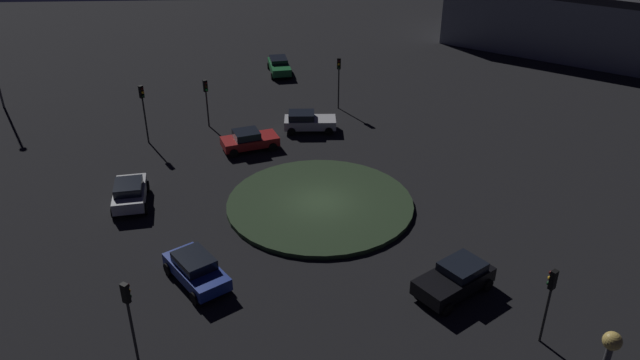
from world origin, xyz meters
TOP-DOWN VIEW (x-y plane):
  - ground_plane at (0.00, 0.00)m, footprint 116.68×116.68m
  - roundabout_island at (0.00, 0.00)m, footprint 11.27×11.27m
  - car_black at (-6.07, 8.49)m, footprint 4.39×3.84m
  - car_silver at (11.44, -0.79)m, footprint 2.51×4.05m
  - car_green at (2.56, -25.08)m, footprint 2.46×4.61m
  - car_red at (4.63, -8.18)m, footprint 4.34×3.05m
  - car_white at (0.29, -11.27)m, footprint 3.96×2.12m
  - car_blue at (6.52, 7.05)m, footprint 3.73×4.31m
  - traffic_light_northeast at (8.34, 12.27)m, footprint 0.37×0.40m
  - traffic_light_northwest at (-8.98, 12.05)m, footprint 0.37×0.39m
  - traffic_light_southeast at (7.97, -12.46)m, footprint 0.37×0.40m
  - traffic_light_south at (-2.38, -15.67)m, footprint 0.33×0.37m
  - traffic_light_southeast_near at (12.09, -9.68)m, footprint 0.39×0.38m
  - store_building at (-31.48, -29.57)m, footprint 32.57×29.28m

SIDE VIEW (x-z plane):
  - ground_plane at x=0.00m, z-range 0.00..0.00m
  - roundabout_island at x=0.00m, z-range 0.00..0.27m
  - car_red at x=4.63m, z-range 0.01..1.44m
  - car_green at x=2.56m, z-range 0.04..1.45m
  - car_white at x=0.29m, z-range 0.02..1.50m
  - car_blue at x=6.52m, z-range 0.03..1.51m
  - car_black at x=-6.07m, z-range 0.04..1.52m
  - car_silver at x=11.44m, z-range 0.04..1.58m
  - traffic_light_southeast at x=7.97m, z-range 0.81..4.56m
  - traffic_light_northwest at x=-8.98m, z-range 0.81..4.61m
  - traffic_light_northeast at x=8.34m, z-range 0.86..4.89m
  - traffic_light_south at x=-2.38m, z-range 0.90..5.19m
  - traffic_light_southeast_near at x=12.09m, z-range 0.92..5.31m
  - store_building at x=-31.48m, z-range 0.00..6.80m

